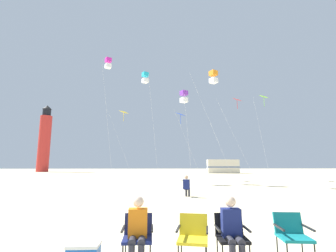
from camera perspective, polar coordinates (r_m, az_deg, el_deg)
name	(u,v)px	position (r m, az deg, el deg)	size (l,w,h in m)	color
ground	(198,227)	(7.40, 7.04, -22.68)	(200.00, 200.00, 0.00)	beige
camp_chair_navy	(138,233)	(4.84, -7.18, -23.92)	(0.56, 0.57, 0.82)	navy
spectator_navy_chair	(138,228)	(4.68, -7.25, -23.00)	(0.34, 0.51, 1.16)	orange
camp_chair_yellow	(193,234)	(4.78, 5.98, -24.12)	(0.65, 0.67, 0.82)	yellow
camp_chair_black	(231,233)	(4.95, 14.69, -23.35)	(0.58, 0.59, 0.82)	black
spectator_black_chair	(232,228)	(4.80, 15.08, -22.42)	(0.35, 0.52, 1.16)	navy
camp_chair_teal	(291,232)	(5.40, 27.30, -21.45)	(0.61, 0.62, 0.82)	#147F84
kite_flyer_standing	(187,185)	(13.54, 4.47, -13.92)	(0.44, 0.56, 1.16)	navy
kite_box_orange	(213,77)	(22.68, 10.74, 11.35)	(3.31, 2.76, 10.22)	silver
kite_diamond_blue	(181,117)	(28.70, 3.10, 2.27)	(3.25, 2.91, 7.94)	silver
kite_diamond_scarlet	(237,103)	(30.89, 16.05, 5.36)	(3.48, 3.44, 9.94)	silver
kite_box_cyan	(145,78)	(26.85, -5.42, 11.34)	(1.95, 1.95, 11.73)	silver
kite_diamond_lime	(264,100)	(30.04, 21.79, 5.78)	(1.72, 1.72, 9.75)	silver
kite_box_magenta	(108,63)	(28.03, -14.05, 14.25)	(1.50, 1.45, 13.36)	silver
kite_diamond_gold	(123,114)	(31.03, -10.55, 2.72)	(3.38, 2.41, 8.60)	silver
kite_box_violet	(184,97)	(23.39, 3.81, 6.96)	(1.10, 1.10, 8.82)	silver
lighthouse_distant	(45,140)	(67.73, -27.30, -3.00)	(2.80, 2.80, 16.80)	red
rv_van_cream	(223,166)	(51.89, 12.91, -9.34)	(6.61, 2.86, 2.80)	beige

